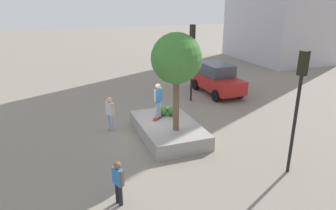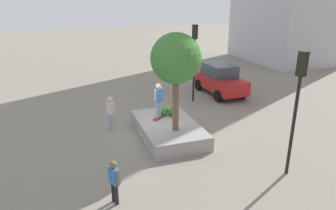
# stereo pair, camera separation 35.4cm
# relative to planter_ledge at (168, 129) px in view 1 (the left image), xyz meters

# --- Properties ---
(ground_plane) EXTENTS (120.00, 120.00, 0.00)m
(ground_plane) POSITION_rel_planter_ledge_xyz_m (-0.45, -0.23, -0.34)
(ground_plane) COLOR gray
(planter_ledge) EXTENTS (4.47, 2.65, 0.68)m
(planter_ledge) POSITION_rel_planter_ledge_xyz_m (0.00, 0.00, 0.00)
(planter_ledge) COLOR gray
(planter_ledge) RESTS_ON ground
(plaza_tree) EXTENTS (2.17, 2.17, 4.33)m
(plaza_tree) POSITION_rel_planter_ledge_xyz_m (0.87, 0.05, 3.55)
(plaza_tree) COLOR brown
(plaza_tree) RESTS_ON planter_ledge
(boxwood_shrub) EXTENTS (0.51, 0.51, 0.51)m
(boxwood_shrub) POSITION_rel_planter_ledge_xyz_m (-0.80, 0.53, 0.59)
(boxwood_shrub) COLOR #2D6628
(boxwood_shrub) RESTS_ON planter_ledge
(hedge_clump) EXTENTS (0.53, 0.53, 0.53)m
(hedge_clump) POSITION_rel_planter_ledge_xyz_m (-1.02, 0.08, 0.60)
(hedge_clump) COLOR #3D7A33
(hedge_clump) RESTS_ON planter_ledge
(skateboard) EXTENTS (0.69, 0.74, 0.07)m
(skateboard) POSITION_rel_planter_ledge_xyz_m (-0.70, -0.25, 0.39)
(skateboard) COLOR #A51E1E
(skateboard) RESTS_ON planter_ledge
(skateboarder) EXTENTS (0.42, 0.49, 1.71)m
(skateboarder) POSITION_rel_planter_ledge_xyz_m (-0.70, -0.25, 1.40)
(skateboarder) COLOR #8C9EB7
(skateboarder) RESTS_ON skateboard
(sedan_parked) EXTENTS (4.53, 2.21, 2.08)m
(sedan_parked) POSITION_rel_planter_ledge_xyz_m (-5.36, 5.64, 0.72)
(sedan_parked) COLOR #B21E1E
(sedan_parked) RESTS_ON ground
(traffic_light_corner) EXTENTS (0.34, 0.37, 4.65)m
(traffic_light_corner) POSITION_rel_planter_ledge_xyz_m (4.66, 3.17, 2.82)
(traffic_light_corner) COLOR black
(traffic_light_corner) RESTS_ON ground
(traffic_light_median) EXTENTS (0.33, 0.37, 4.83)m
(traffic_light_median) POSITION_rel_planter_ledge_xyz_m (-4.50, 3.29, 2.93)
(traffic_light_median) COLOR black
(traffic_light_median) RESTS_ON ground
(pedestrian_crossing) EXTENTS (0.49, 0.32, 1.54)m
(pedestrian_crossing) POSITION_rel_planter_ledge_xyz_m (4.31, -3.30, 0.55)
(pedestrian_crossing) COLOR black
(pedestrian_crossing) RESTS_ON ground
(passerby_with_bag) EXTENTS (0.56, 0.38, 1.77)m
(passerby_with_bag) POSITION_rel_planter_ledge_xyz_m (-1.61, -2.47, 0.68)
(passerby_with_bag) COLOR #8C9EB7
(passerby_with_bag) RESTS_ON ground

